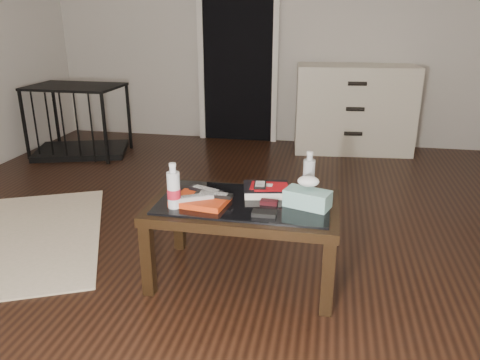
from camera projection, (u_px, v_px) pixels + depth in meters
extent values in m
plane|color=black|center=(225.00, 234.00, 3.14)|extent=(5.00, 5.00, 0.00)
plane|color=beige|center=(275.00, 18.00, 4.99)|extent=(5.00, 0.00, 5.00)
cube|color=black|center=(238.00, 51.00, 5.15)|extent=(0.80, 0.05, 2.00)
cube|color=silver|center=(201.00, 51.00, 5.20)|extent=(0.06, 0.04, 2.04)
cube|color=silver|center=(276.00, 52.00, 5.05)|extent=(0.06, 0.04, 2.04)
cube|color=black|center=(148.00, 260.00, 2.42)|extent=(0.06, 0.06, 0.40)
cube|color=black|center=(328.00, 278.00, 2.26)|extent=(0.06, 0.06, 0.40)
cube|color=black|center=(179.00, 219.00, 2.90)|extent=(0.06, 0.06, 0.40)
cube|color=black|center=(329.00, 231.00, 2.74)|extent=(0.06, 0.06, 0.40)
cube|color=black|center=(244.00, 207.00, 2.50)|extent=(1.00, 0.60, 0.05)
cube|color=black|center=(244.00, 202.00, 2.49)|extent=(0.90, 0.50, 0.01)
cube|color=beige|center=(354.00, 109.00, 4.89)|extent=(1.24, 0.61, 0.90)
cylinder|color=black|center=(353.00, 134.00, 4.72)|extent=(0.18, 0.06, 0.04)
cylinder|color=black|center=(355.00, 109.00, 4.63)|extent=(0.18, 0.06, 0.04)
cylinder|color=black|center=(357.00, 84.00, 4.55)|extent=(0.18, 0.06, 0.04)
cube|color=black|center=(82.00, 151.00, 4.92)|extent=(1.04, 0.84, 0.06)
cube|color=black|center=(74.00, 87.00, 4.70)|extent=(1.04, 0.84, 0.02)
cube|color=black|center=(24.00, 125.00, 4.64)|extent=(0.03, 0.03, 0.70)
cube|color=black|center=(105.00, 129.00, 4.48)|extent=(0.03, 0.03, 0.70)
cube|color=black|center=(56.00, 114.00, 5.15)|extent=(0.03, 0.03, 0.70)
cube|color=black|center=(129.00, 117.00, 5.00)|extent=(0.03, 0.03, 0.70)
cube|color=red|center=(201.00, 200.00, 2.46)|extent=(0.31, 0.24, 0.03)
cube|color=#A2A3A7|center=(194.00, 197.00, 2.43)|extent=(0.20, 0.14, 0.02)
cube|color=black|center=(214.00, 195.00, 2.47)|extent=(0.20, 0.06, 0.02)
cube|color=black|center=(206.00, 190.00, 2.53)|extent=(0.20, 0.12, 0.02)
cube|color=black|center=(266.00, 190.00, 2.58)|extent=(0.28, 0.25, 0.05)
cube|color=#AA0B12|center=(268.00, 186.00, 2.57)|extent=(0.20, 0.15, 0.01)
cube|color=black|center=(260.00, 185.00, 2.55)|extent=(0.07, 0.11, 0.02)
cube|color=black|center=(269.00, 202.00, 2.45)|extent=(0.09, 0.05, 0.02)
cube|color=black|center=(264.00, 213.00, 2.31)|extent=(0.12, 0.07, 0.02)
cylinder|color=silver|center=(173.00, 186.00, 2.37)|extent=(0.07, 0.07, 0.24)
cylinder|color=silver|center=(309.00, 172.00, 2.57)|extent=(0.08, 0.08, 0.24)
cube|color=teal|center=(307.00, 199.00, 2.40)|extent=(0.26, 0.19, 0.09)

